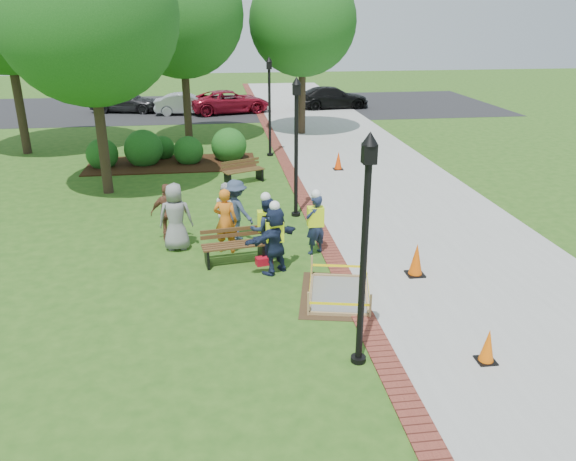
{
  "coord_description": "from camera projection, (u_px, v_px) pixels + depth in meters",
  "views": [
    {
      "loc": [
        -1.18,
        -11.5,
        6.0
      ],
      "look_at": [
        0.5,
        1.2,
        1.0
      ],
      "focal_mm": 35.0,
      "sensor_mm": 36.0,
      "label": 1
    }
  ],
  "objects": [
    {
      "name": "casual_person_e",
      "position": [
        236.0,
        210.0,
        15.6
      ],
      "size": [
        0.64,
        0.64,
        1.72
      ],
      "color": "#303D55",
      "rests_on": "ground"
    },
    {
      "name": "parked_car_b",
      "position": [
        187.0,
        114.0,
        35.19
      ],
      "size": [
        1.93,
        4.36,
        1.41
      ],
      "primitive_type": "imported",
      "rotation": [
        0.0,
        0.0,
        1.56
      ],
      "color": "#A2A3A7",
      "rests_on": "ground"
    },
    {
      "name": "cone_front",
      "position": [
        488.0,
        347.0,
        10.19
      ],
      "size": [
        0.35,
        0.35,
        0.69
      ],
      "color": "black",
      "rests_on": "ground"
    },
    {
      "name": "hivis_worker_c",
      "position": [
        266.0,
        227.0,
        14.22
      ],
      "size": [
        0.58,
        0.42,
        1.84
      ],
      "color": "#192341",
      "rests_on": "ground"
    },
    {
      "name": "wet_concrete_pad",
      "position": [
        339.0,
        286.0,
        12.64
      ],
      "size": [
        2.14,
        2.6,
        0.55
      ],
      "color": "#47331E",
      "rests_on": "ground"
    },
    {
      "name": "toolbox",
      "position": [
        264.0,
        261.0,
        14.25
      ],
      "size": [
        0.45,
        0.32,
        0.21
      ],
      "primitive_type": "cube",
      "rotation": [
        0.0,
        0.0,
        0.23
      ],
      "color": "#B30D1F",
      "rests_on": "ground"
    },
    {
      "name": "cone_far",
      "position": [
        338.0,
        161.0,
        22.71
      ],
      "size": [
        0.38,
        0.38,
        0.76
      ],
      "color": "black",
      "rests_on": "ground"
    },
    {
      "name": "cone_back",
      "position": [
        416.0,
        260.0,
        13.54
      ],
      "size": [
        0.43,
        0.43,
        0.84
      ],
      "color": "black",
      "rests_on": "ground"
    },
    {
      "name": "tree_back",
      "position": [
        181.0,
        15.0,
        25.6
      ],
      "size": [
        5.71,
        5.71,
        8.75
      ],
      "color": "#3D2D1E",
      "rests_on": "ground"
    },
    {
      "name": "parking_lot",
      "position": [
        231.0,
        107.0,
        37.88
      ],
      "size": [
        36.0,
        12.0,
        0.01
      ],
      "primitive_type": "cube",
      "color": "black",
      "rests_on": "ground"
    },
    {
      "name": "casual_person_a",
      "position": [
        176.0,
        217.0,
        14.91
      ],
      "size": [
        0.6,
        0.39,
        1.83
      ],
      "color": "gray",
      "rests_on": "ground"
    },
    {
      "name": "casual_person_b",
      "position": [
        226.0,
        221.0,
        14.75
      ],
      "size": [
        0.65,
        0.52,
        1.75
      ],
      "color": "orange",
      "rests_on": "ground"
    },
    {
      "name": "bench_far",
      "position": [
        244.0,
        176.0,
        21.03
      ],
      "size": [
        1.63,
        1.1,
        0.84
      ],
      "color": "brown",
      "rests_on": "ground"
    },
    {
      "name": "hivis_worker_b",
      "position": [
        315.0,
        222.0,
        14.63
      ],
      "size": [
        0.62,
        0.54,
        1.77
      ],
      "color": "#1C2F49",
      "rests_on": "ground"
    },
    {
      "name": "lamp_mid",
      "position": [
        296.0,
        138.0,
        16.82
      ],
      "size": [
        0.28,
        0.28,
        4.26
      ],
      "color": "black",
      "rests_on": "ground"
    },
    {
      "name": "ground",
      "position": [
        273.0,
        291.0,
        12.95
      ],
      "size": [
        100.0,
        100.0,
        0.0
      ],
      "primitive_type": "plane",
      "color": "#285116",
      "rests_on": "ground"
    },
    {
      "name": "shrub_a",
      "position": [
        104.0,
        167.0,
        23.2
      ],
      "size": [
        1.29,
        1.29,
        1.29
      ],
      "primitive_type": "sphere",
      "color": "#194D16",
      "rests_on": "ground"
    },
    {
      "name": "lamp_far",
      "position": [
        269.0,
        99.0,
        24.2
      ],
      "size": [
        0.28,
        0.28,
        4.26
      ],
      "color": "black",
      "rests_on": "ground"
    },
    {
      "name": "parked_car_d",
      "position": [
        332.0,
        108.0,
        37.46
      ],
      "size": [
        2.41,
        4.83,
        1.53
      ],
      "primitive_type": "imported",
      "rotation": [
        0.0,
        0.0,
        1.65
      ],
      "color": "black",
      "rests_on": "ground"
    },
    {
      "name": "sidewalk",
      "position": [
        369.0,
        170.0,
        22.79
      ],
      "size": [
        6.0,
        60.0,
        0.02
      ],
      "primitive_type": "cube",
      "color": "#9E9E99",
      "rests_on": "ground"
    },
    {
      "name": "lamp_near",
      "position": [
        365.0,
        236.0,
        9.43
      ],
      "size": [
        0.28,
        0.28,
        4.26
      ],
      "color": "black",
      "rests_on": "ground"
    },
    {
      "name": "tree_right",
      "position": [
        303.0,
        22.0,
        27.65
      ],
      "size": [
        5.32,
        5.32,
        8.22
      ],
      "color": "#3D2D1E",
      "rests_on": "ground"
    },
    {
      "name": "shrub_c",
      "position": [
        189.0,
        163.0,
        23.83
      ],
      "size": [
        1.25,
        1.25,
        1.25
      ],
      "primitive_type": "sphere",
      "color": "#194D16",
      "rests_on": "ground"
    },
    {
      "name": "bench_near",
      "position": [
        234.0,
        253.0,
        14.29
      ],
      "size": [
        1.67,
        0.77,
        0.87
      ],
      "color": "brown",
      "rests_on": "ground"
    },
    {
      "name": "parked_car_a",
      "position": [
        126.0,
        112.0,
        35.98
      ],
      "size": [
        3.19,
        5.31,
        1.62
      ],
      "primitive_type": "imported",
      "rotation": [
        0.0,
        0.0,
        1.35
      ],
      "color": "#252527",
      "rests_on": "ground"
    },
    {
      "name": "casual_person_c",
      "position": [
        227.0,
        211.0,
        15.7
      ],
      "size": [
        0.58,
        0.62,
        1.62
      ],
      "color": "silver",
      "rests_on": "ground"
    },
    {
      "name": "shrub_d",
      "position": [
        230.0,
        160.0,
        24.35
      ],
      "size": [
        1.51,
        1.51,
        1.51
      ],
      "primitive_type": "sphere",
      "color": "#194D16",
      "rests_on": "ground"
    },
    {
      "name": "brick_edging",
      "position": [
        290.0,
        173.0,
        22.39
      ],
      "size": [
        0.5,
        60.0,
        0.03
      ],
      "primitive_type": "cube",
      "color": "maroon",
      "rests_on": "ground"
    },
    {
      "name": "parked_car_c",
      "position": [
        230.0,
        113.0,
        35.72
      ],
      "size": [
        3.15,
        5.07,
        1.54
      ],
      "primitive_type": "imported",
      "rotation": [
        0.0,
        0.0,
        1.82
      ],
      "color": "maroon",
      "rests_on": "ground"
    },
    {
      "name": "tree_left",
      "position": [
        87.0,
        14.0,
        17.83
      ],
      "size": [
        5.83,
        5.83,
        8.85
      ],
      "color": "#3D2D1E",
      "rests_on": "ground"
    },
    {
      "name": "mulch_bed",
      "position": [
        172.0,
        164.0,
        23.66
      ],
      "size": [
        7.0,
        3.0,
        0.05
      ],
      "primitive_type": "cube",
      "color": "#381E0F",
      "rests_on": "ground"
    },
    {
      "name": "shrub_b",
      "position": [
        145.0,
        165.0,
        23.62
      ],
      "size": [
        1.59,
        1.59,
        1.59
      ],
      "primitive_type": "sphere",
      "color": "#194D16",
      "rests_on": "ground"
    },
    {
      "name": "hivis_worker_a",
      "position": [
        275.0,
        238.0,
        13.54
      ],
      "size": [
        0.65,
        0.6,
        1.85
      ],
      "color": "#182340",
      "rests_on": "ground"
    },
    {
      "name": "shrub_e",
      "position": [
        163.0,
        158.0,
        24.64
      ],
      "size": [
        1.07,
        1.07,
        1.07
      ],
      "primitive_type": "sphere",
      "color": "#194D16",
      "rests_on": "ground"
    },
    {
      "name": "casual_person_d",
      "position": [
        168.0,
        213.0,
        15.51
      ],
      "size": [
        0.54,
        0.37,
        1.64
      ],
      "color": "brown",
      "rests_on": "ground"
    }
  ]
}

